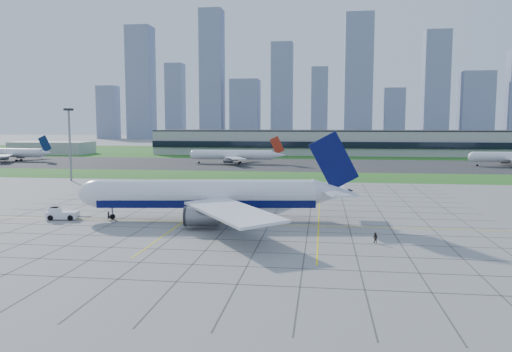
# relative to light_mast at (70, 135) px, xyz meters

# --- Properties ---
(ground) EXTENTS (1400.00, 1400.00, 0.00)m
(ground) POSITION_rel_light_mast_xyz_m (70.00, -65.00, -16.18)
(ground) COLOR gray
(ground) RESTS_ON ground
(grass_median) EXTENTS (700.00, 35.00, 0.04)m
(grass_median) POSITION_rel_light_mast_xyz_m (70.00, 25.00, -16.16)
(grass_median) COLOR #21611B
(grass_median) RESTS_ON ground
(asphalt_taxiway) EXTENTS (700.00, 75.00, 0.04)m
(asphalt_taxiway) POSITION_rel_light_mast_xyz_m (70.00, 80.00, -16.15)
(asphalt_taxiway) COLOR #383838
(asphalt_taxiway) RESTS_ON ground
(grass_far) EXTENTS (700.00, 145.00, 0.04)m
(grass_far) POSITION_rel_light_mast_xyz_m (70.00, 190.00, -16.16)
(grass_far) COLOR #21611B
(grass_far) RESTS_ON ground
(apron_markings) EXTENTS (120.00, 130.00, 0.03)m
(apron_markings) POSITION_rel_light_mast_xyz_m (70.43, -53.91, -16.17)
(apron_markings) COLOR #474744
(apron_markings) RESTS_ON ground
(terminal) EXTENTS (260.00, 43.00, 15.80)m
(terminal) POSITION_rel_light_mast_xyz_m (110.00, 164.87, -8.29)
(terminal) COLOR #B7B7B2
(terminal) RESTS_ON ground
(service_block) EXTENTS (50.00, 25.00, 8.00)m
(service_block) POSITION_rel_light_mast_xyz_m (-90.00, 145.00, -12.18)
(service_block) COLOR #B7B7B2
(service_block) RESTS_ON ground
(light_mast) EXTENTS (2.50, 2.50, 25.60)m
(light_mast) POSITION_rel_light_mast_xyz_m (0.00, 0.00, 0.00)
(light_mast) COLOR gray
(light_mast) RESTS_ON ground
(city_skyline) EXTENTS (523.00, 32.40, 160.00)m
(city_skyline) POSITION_rel_light_mast_xyz_m (61.29, 455.00, 42.91)
(city_skyline) COLOR #808CA7
(city_skyline) RESTS_ON ground
(airliner) EXTENTS (59.79, 60.22, 18.86)m
(airliner) POSITION_rel_light_mast_xyz_m (64.74, -63.01, -11.02)
(airliner) COLOR white
(airliner) RESTS_ON ground
(pushback_tug) EXTENTS (9.41, 3.94, 2.59)m
(pushback_tug) POSITION_rel_light_mast_xyz_m (33.37, -67.32, -15.03)
(pushback_tug) COLOR white
(pushback_tug) RESTS_ON ground
(crew_near) EXTENTS (0.77, 0.81, 1.86)m
(crew_near) POSITION_rel_light_mast_xyz_m (43.76, -66.78, -15.25)
(crew_near) COLOR black
(crew_near) RESTS_ON ground
(crew_far) EXTENTS (1.15, 1.15, 1.89)m
(crew_far) POSITION_rel_light_mast_xyz_m (97.77, -80.33, -15.24)
(crew_far) COLOR black
(crew_far) RESTS_ON ground
(distant_jet_0) EXTENTS (38.33, 42.66, 14.08)m
(distant_jet_0) POSITION_rel_light_mast_xyz_m (-76.14, 82.91, -11.70)
(distant_jet_0) COLOR white
(distant_jet_0) RESTS_ON ground
(distant_jet_1) EXTENTS (45.89, 42.66, 14.08)m
(distant_jet_1) POSITION_rel_light_mast_xyz_m (44.43, 81.51, -11.69)
(distant_jet_1) COLOR white
(distant_jet_1) RESTS_ON ground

